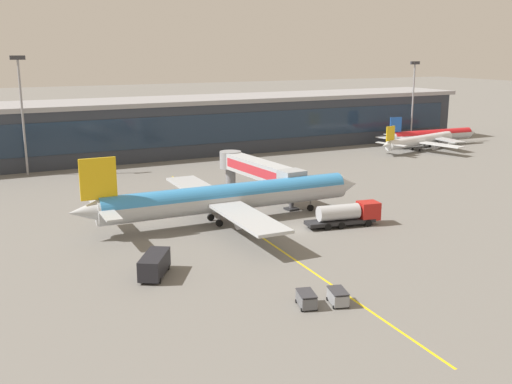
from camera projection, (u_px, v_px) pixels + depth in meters
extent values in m
plane|color=slate|center=(296.00, 230.00, 83.63)|extent=(700.00, 700.00, 0.00)
cube|color=yellow|center=(253.00, 231.00, 82.91)|extent=(4.07, 79.93, 0.01)
cube|color=#2D333D|center=(90.00, 133.00, 135.38)|extent=(193.84, 19.33, 11.99)
cube|color=#1E2D42|center=(99.00, 136.00, 126.77)|extent=(188.02, 0.16, 6.71)
cube|color=#99999E|center=(88.00, 104.00, 133.87)|extent=(197.72, 19.72, 1.00)
cylinder|color=#B2B7BC|center=(229.00, 198.00, 86.83)|extent=(37.85, 4.20, 3.64)
cylinder|color=#388CD1|center=(229.00, 196.00, 86.76)|extent=(37.09, 4.04, 3.50)
cone|color=#B2B7BC|center=(347.00, 185.00, 95.31)|extent=(3.69, 3.52, 3.46)
cone|color=#B2B7BC|center=(85.00, 212.00, 78.20)|extent=(4.42, 3.16, 3.10)
cube|color=gold|center=(98.00, 179.00, 78.05)|extent=(4.74, 0.43, 5.47)
cube|color=#B2B7BC|center=(98.00, 202.00, 82.39)|extent=(2.09, 5.86, 0.24)
cube|color=#B2B7BC|center=(110.00, 215.00, 75.99)|extent=(2.09, 5.86, 0.24)
cube|color=#B2B7BC|center=(196.00, 187.00, 94.83)|extent=(5.03, 15.95, 0.40)
cube|color=#B2B7BC|center=(248.00, 218.00, 77.70)|extent=(5.03, 15.95, 0.40)
cylinder|color=#939399|center=(209.00, 199.00, 93.04)|extent=(2.84, 2.05, 2.00)
cylinder|color=#939399|center=(246.00, 221.00, 80.93)|extent=(2.84, 2.05, 2.00)
cylinder|color=black|center=(310.00, 208.00, 93.25)|extent=(1.01, 0.41, 1.00)
cylinder|color=slate|center=(311.00, 203.00, 93.05)|extent=(0.20, 0.20, 1.70)
cylinder|color=black|center=(211.00, 217.00, 88.02)|extent=(1.01, 0.41, 1.00)
cylinder|color=slate|center=(211.00, 212.00, 87.82)|extent=(0.20, 0.20, 1.70)
cylinder|color=black|center=(219.00, 223.00, 85.14)|extent=(1.01, 0.41, 1.00)
cylinder|color=slate|center=(219.00, 217.00, 84.94)|extent=(0.20, 0.20, 1.70)
cube|color=#B2B7BC|center=(259.00, 169.00, 101.22)|extent=(4.54, 19.97, 2.80)
cube|color=red|center=(259.00, 169.00, 101.25)|extent=(4.41, 16.83, 1.54)
cube|color=#9EA3A8|center=(292.00, 180.00, 92.96)|extent=(3.84, 3.47, 2.94)
cylinder|color=#4C4C51|center=(292.00, 199.00, 93.68)|extent=(0.70, 0.70, 3.43)
cube|color=#262628|center=(291.00, 209.00, 94.04)|extent=(1.93, 1.93, 0.30)
cylinder|color=gray|center=(230.00, 160.00, 109.49)|extent=(3.90, 3.90, 3.08)
cylinder|color=gray|center=(231.00, 176.00, 110.21)|extent=(1.80, 1.80, 3.43)
cube|color=#232326|center=(340.00, 221.00, 85.06)|extent=(10.27, 4.02, 0.50)
cube|color=#B21E19|center=(368.00, 210.00, 86.05)|extent=(3.15, 2.90, 2.50)
cube|color=black|center=(376.00, 206.00, 86.31)|extent=(0.51, 2.30, 1.12)
cylinder|color=#B7BABF|center=(338.00, 212.00, 84.66)|extent=(6.27, 3.10, 2.20)
cylinder|color=black|center=(361.00, 219.00, 87.34)|extent=(1.04, 0.50, 1.00)
cylinder|color=black|center=(368.00, 223.00, 85.14)|extent=(1.04, 0.50, 1.00)
cylinder|color=black|center=(334.00, 221.00, 86.13)|extent=(1.04, 0.50, 1.00)
cylinder|color=black|center=(342.00, 226.00, 83.92)|extent=(1.04, 0.50, 1.00)
cylinder|color=black|center=(321.00, 222.00, 85.51)|extent=(1.04, 0.50, 1.00)
cylinder|color=black|center=(328.00, 227.00, 83.31)|extent=(1.04, 0.50, 1.00)
cube|color=black|center=(154.00, 264.00, 66.37)|extent=(4.99, 6.15, 2.20)
cube|color=black|center=(151.00, 265.00, 64.88)|extent=(2.83, 2.81, 0.66)
cylinder|color=black|center=(160.00, 281.00, 64.57)|extent=(0.53, 0.64, 0.60)
cylinder|color=black|center=(141.00, 280.00, 64.75)|extent=(0.53, 0.64, 0.60)
cylinder|color=black|center=(168.00, 267.00, 68.50)|extent=(0.53, 0.64, 0.60)
cylinder|color=black|center=(150.00, 267.00, 68.68)|extent=(0.53, 0.64, 0.60)
cube|color=#595B60|center=(306.00, 300.00, 58.62)|extent=(2.14, 2.91, 1.10)
cube|color=#333338|center=(307.00, 293.00, 58.46)|extent=(2.18, 2.96, 0.10)
cylinder|color=black|center=(296.00, 301.00, 59.60)|extent=(0.21, 0.38, 0.36)
cylinder|color=black|center=(311.00, 300.00, 59.88)|extent=(0.21, 0.38, 0.36)
cylinder|color=black|center=(302.00, 310.00, 57.62)|extent=(0.21, 0.38, 0.36)
cylinder|color=black|center=(317.00, 309.00, 57.90)|extent=(0.21, 0.38, 0.36)
cube|color=gray|center=(338.00, 297.00, 59.22)|extent=(2.14, 2.91, 1.10)
cube|color=#333338|center=(338.00, 290.00, 59.05)|extent=(2.18, 2.96, 0.10)
cylinder|color=black|center=(327.00, 299.00, 60.20)|extent=(0.21, 0.38, 0.36)
cylinder|color=black|center=(341.00, 298.00, 60.48)|extent=(0.21, 0.38, 0.36)
cylinder|color=black|center=(334.00, 307.00, 58.21)|extent=(0.21, 0.38, 0.36)
cylinder|color=black|center=(348.00, 306.00, 58.49)|extent=(0.21, 0.38, 0.36)
cylinder|color=#B2B7BC|center=(432.00, 135.00, 155.01)|extent=(24.33, 3.70, 2.59)
cylinder|color=red|center=(432.00, 134.00, 154.96)|extent=(23.84, 3.57, 2.48)
cone|color=#B2B7BC|center=(471.00, 133.00, 160.12)|extent=(2.70, 2.57, 2.46)
cone|color=#B2B7BC|center=(390.00, 137.00, 149.79)|extent=(3.20, 2.34, 2.20)
cube|color=#1E51B2|center=(396.00, 125.00, 149.71)|extent=(3.37, 0.41, 3.88)
cube|color=#B2B7BC|center=(391.00, 135.00, 152.86)|extent=(1.59, 4.20, 0.17)
cube|color=#B2B7BC|center=(403.00, 138.00, 148.26)|extent=(1.59, 4.20, 0.17)
cube|color=#B2B7BC|center=(413.00, 133.00, 160.33)|extent=(3.83, 10.32, 0.28)
cube|color=#B2B7BC|center=(446.00, 140.00, 148.96)|extent=(3.83, 10.32, 0.28)
cylinder|color=#939399|center=(419.00, 137.00, 159.18)|extent=(2.06, 1.51, 1.42)
cylinder|color=#939399|center=(443.00, 142.00, 151.08)|extent=(2.06, 1.51, 1.42)
cylinder|color=black|center=(458.00, 142.00, 158.99)|extent=(0.71, 0.31, 0.70)
cylinder|color=slate|center=(458.00, 140.00, 158.82)|extent=(0.14, 0.14, 1.45)
cylinder|color=black|center=(424.00, 144.00, 156.03)|extent=(0.71, 0.31, 0.70)
cylinder|color=slate|center=(424.00, 142.00, 155.86)|extent=(0.14, 0.14, 1.45)
cylinder|color=black|center=(430.00, 146.00, 153.96)|extent=(0.71, 0.31, 0.70)
cylinder|color=slate|center=(430.00, 143.00, 153.79)|extent=(0.14, 0.14, 1.45)
cylinder|color=silver|center=(420.00, 141.00, 148.28)|extent=(25.10, 8.60, 2.29)
cylinder|color=silver|center=(420.00, 140.00, 148.23)|extent=(24.59, 8.39, 2.19)
cone|color=silver|center=(450.00, 136.00, 156.88)|extent=(2.76, 2.68, 2.17)
cone|color=silver|center=(386.00, 145.00, 139.55)|extent=(3.14, 2.57, 1.94)
cube|color=gold|center=(390.00, 134.00, 139.84)|extent=(2.93, 0.97, 3.43)
cube|color=silver|center=(383.00, 143.00, 142.42)|extent=(2.15, 3.86, 0.15)
cube|color=silver|center=(399.00, 145.00, 139.07)|extent=(2.15, 3.86, 0.15)
cube|color=silver|center=(396.00, 139.00, 152.46)|extent=(5.62, 11.07, 0.25)
cube|color=silver|center=(441.00, 145.00, 142.97)|extent=(5.62, 11.07, 0.25)
cylinder|color=#939399|center=(404.00, 143.00, 151.64)|extent=(2.02, 1.66, 1.26)
cylinder|color=#939399|center=(435.00, 147.00, 144.97)|extent=(2.02, 1.66, 1.26)
cylinder|color=black|center=(440.00, 145.00, 154.59)|extent=(0.68, 0.40, 0.63)
cylinder|color=slate|center=(440.00, 143.00, 154.44)|extent=(0.13, 0.13, 1.28)
cylinder|color=black|center=(412.00, 149.00, 148.55)|extent=(0.68, 0.40, 0.63)
cylinder|color=slate|center=(413.00, 147.00, 148.40)|extent=(0.13, 0.13, 1.28)
cylinder|color=black|center=(420.00, 150.00, 147.04)|extent=(0.68, 0.40, 0.63)
cylinder|color=slate|center=(420.00, 148.00, 146.89)|extent=(0.13, 0.13, 1.28)
cylinder|color=gray|center=(413.00, 104.00, 159.41)|extent=(0.44, 0.44, 20.44)
cube|color=#333338|center=(415.00, 63.00, 156.94)|extent=(2.80, 0.50, 0.80)
cylinder|color=gray|center=(23.00, 119.00, 117.24)|extent=(0.44, 0.44, 22.40)
cube|color=#333338|center=(17.00, 58.00, 114.55)|extent=(2.80, 0.50, 0.80)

